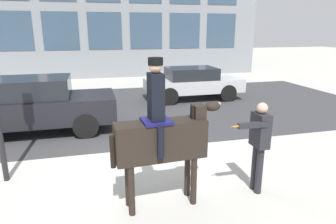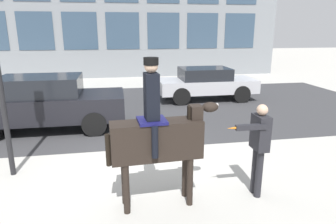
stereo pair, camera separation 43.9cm
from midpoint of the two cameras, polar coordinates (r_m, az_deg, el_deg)
ground_plane at (r=7.47m, az=-7.24°, el=-8.60°), size 80.00×80.00×0.00m
road_surface at (r=11.95m, az=-10.19°, el=0.55°), size 20.63×8.50×0.01m
mounted_horse_lead at (r=5.06m, az=-3.63°, el=-4.58°), size 1.95×0.65×2.61m
pedestrian_bystander at (r=5.75m, az=14.87°, el=-5.31°), size 0.82×0.43×1.76m
street_car_near_lane at (r=9.83m, az=-25.51°, el=1.23°), size 4.71×1.92×1.67m
street_car_far_lane at (r=13.36m, az=3.79°, el=5.66°), size 4.24×1.83×1.42m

